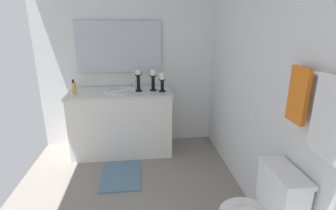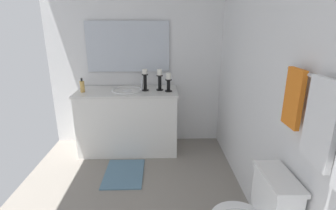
{
  "view_description": "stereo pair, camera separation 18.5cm",
  "coord_description": "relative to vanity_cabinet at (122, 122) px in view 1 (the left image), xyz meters",
  "views": [
    {
      "loc": [
        2.11,
        0.15,
        1.65
      ],
      "look_at": [
        -0.06,
        0.4,
        0.95
      ],
      "focal_mm": 27.03,
      "sensor_mm": 36.0,
      "label": 1
    },
    {
      "loc": [
        2.12,
        0.33,
        1.65
      ],
      "look_at": [
        -0.06,
        0.4,
        0.95
      ],
      "focal_mm": 27.03,
      "sensor_mm": 36.0,
      "label": 2
    }
  ],
  "objects": [
    {
      "name": "candle_holder_tall",
      "position": [
        0.06,
        0.53,
        0.54
      ],
      "size": [
        0.09,
        0.09,
        0.24
      ],
      "color": "black",
      "rests_on": "vanity_cabinet"
    },
    {
      "name": "mirror",
      "position": [
        -0.28,
        0.0,
        0.95
      ],
      "size": [
        0.02,
        1.11,
        0.66
      ],
      "primitive_type": "cube",
      "color": "silver"
    },
    {
      "name": "floor",
      "position": [
        1.06,
        0.1,
        -0.43
      ],
      "size": [
        2.78,
        2.39,
        0.02
      ],
      "primitive_type": "cube",
      "color": "gray",
      "rests_on": "ground"
    },
    {
      "name": "vanity_cabinet",
      "position": [
        0.0,
        0.0,
        0.0
      ],
      "size": [
        0.58,
        1.31,
        0.84
      ],
      "color": "white",
      "rests_on": "ground"
    },
    {
      "name": "sink_basin",
      "position": [
        0.0,
        0.0,
        0.38
      ],
      "size": [
        0.4,
        0.4,
        0.24
      ],
      "color": "white",
      "rests_on": "vanity_cabinet"
    },
    {
      "name": "towel_center",
      "position": [
        2.05,
        1.22,
        0.77
      ],
      "size": [
        0.23,
        0.03,
        0.45
      ],
      "primitive_type": "cube",
      "color": "white",
      "rests_on": "towel_bar"
    },
    {
      "name": "candle_holder_short",
      "position": [
        -0.01,
        0.42,
        0.56
      ],
      "size": [
        0.09,
        0.09,
        0.27
      ],
      "color": "black",
      "rests_on": "vanity_cabinet"
    },
    {
      "name": "wall_back",
      "position": [
        1.06,
        1.29,
        0.8
      ],
      "size": [
        2.78,
        0.04,
        2.45
      ],
      "primitive_type": "cube",
      "color": "white",
      "rests_on": "ground"
    },
    {
      "name": "candle_holder_mid",
      "position": [
        0.01,
        0.23,
        0.56
      ],
      "size": [
        0.09,
        0.09,
        0.28
      ],
      "color": "black",
      "rests_on": "vanity_cabinet"
    },
    {
      "name": "bath_mat",
      "position": [
        0.62,
        0.0,
        -0.41
      ],
      "size": [
        0.6,
        0.44,
        0.02
      ],
      "primitive_type": "cube",
      "color": "slate",
      "rests_on": "ground"
    },
    {
      "name": "soap_bottle",
      "position": [
        0.06,
        -0.55,
        0.49
      ],
      "size": [
        0.06,
        0.06,
        0.18
      ],
      "color": "#E5B259",
      "rests_on": "vanity_cabinet"
    },
    {
      "name": "towel_near_vanity",
      "position": [
        1.78,
        1.22,
        0.81
      ],
      "size": [
        0.17,
        0.03,
        0.35
      ],
      "primitive_type": "cube",
      "color": "orange",
      "rests_on": "towel_bar"
    },
    {
      "name": "wall_left",
      "position": [
        -0.33,
        0.1,
        0.8
      ],
      "size": [
        0.04,
        2.39,
        2.45
      ],
      "primitive_type": "cube",
      "color": "white",
      "rests_on": "ground"
    }
  ]
}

